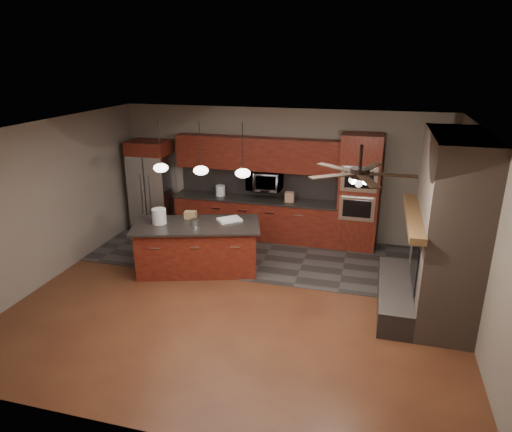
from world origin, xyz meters
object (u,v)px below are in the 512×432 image
(microwave, at_px, (265,180))
(oven_tower, at_px, (359,193))
(cardboard_box, at_px, (190,215))
(counter_bucket, at_px, (220,190))
(counter_box, at_px, (290,197))
(kitchen_island, at_px, (197,247))
(paint_tray, at_px, (229,220))
(paint_can, at_px, (194,222))
(refrigerator, at_px, (152,186))
(white_bucket, at_px, (159,216))

(microwave, bearing_deg, oven_tower, -1.66)
(oven_tower, relative_size, cardboard_box, 11.10)
(counter_bucket, distance_m, counter_box, 1.56)
(kitchen_island, bearing_deg, paint_tray, 15.17)
(oven_tower, xyz_separation_m, paint_can, (-2.79, -1.93, -0.22))
(kitchen_island, distance_m, paint_can, 0.51)
(oven_tower, bearing_deg, cardboard_box, -151.86)
(refrigerator, xyz_separation_m, counter_bucket, (1.60, 0.08, -0.01))
(refrigerator, relative_size, white_bucket, 7.40)
(kitchen_island, bearing_deg, microwave, 50.24)
(paint_can, distance_m, paint_tray, 0.66)
(microwave, xyz_separation_m, paint_can, (-0.82, -1.98, -0.32))
(white_bucket, bearing_deg, refrigerator, 120.17)
(kitchen_island, distance_m, white_bucket, 0.90)
(oven_tower, height_order, white_bucket, oven_tower)
(paint_tray, distance_m, counter_box, 1.72)
(counter_box, bearing_deg, paint_can, -129.19)
(refrigerator, bearing_deg, counter_box, 0.57)
(oven_tower, relative_size, counter_box, 11.45)
(paint_tray, relative_size, cardboard_box, 1.93)
(refrigerator, relative_size, paint_can, 12.41)
(oven_tower, distance_m, counter_box, 1.42)
(cardboard_box, xyz_separation_m, counter_bucket, (0.04, 1.61, 0.03))
(paint_can, height_order, paint_tray, paint_can)
(refrigerator, bearing_deg, counter_bucket, 2.90)
(cardboard_box, relative_size, counter_bucket, 0.93)
(oven_tower, relative_size, paint_tray, 5.75)
(microwave, distance_m, counter_bucket, 1.03)
(counter_bucket, bearing_deg, counter_box, -1.84)
(white_bucket, bearing_deg, oven_tower, 30.25)
(kitchen_island, xyz_separation_m, white_bucket, (-0.67, -0.13, 0.59))
(paint_tray, bearing_deg, paint_can, 175.17)
(kitchen_island, xyz_separation_m, cardboard_box, (-0.22, 0.27, 0.52))
(counter_bucket, bearing_deg, refrigerator, -177.10)
(white_bucket, bearing_deg, paint_can, 7.17)
(counter_bucket, xyz_separation_m, counter_box, (1.56, -0.05, -0.01))
(counter_box, bearing_deg, paint_tray, -122.30)
(white_bucket, bearing_deg, counter_bucket, 76.63)
(refrigerator, bearing_deg, paint_can, -46.23)
(microwave, bearing_deg, cardboard_box, -121.71)
(microwave, xyz_separation_m, refrigerator, (-2.59, -0.13, -0.27))
(oven_tower, xyz_separation_m, cardboard_box, (-3.00, -1.61, -0.20))
(white_bucket, relative_size, paint_can, 1.68)
(refrigerator, distance_m, paint_can, 2.57)
(paint_can, relative_size, cardboard_box, 0.77)
(oven_tower, relative_size, kitchen_island, 0.95)
(oven_tower, xyz_separation_m, white_bucket, (-3.44, -2.01, -0.13))
(refrigerator, xyz_separation_m, paint_tray, (2.31, -1.47, -0.09))
(white_bucket, height_order, counter_box, white_bucket)
(refrigerator, distance_m, kitchen_island, 2.60)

